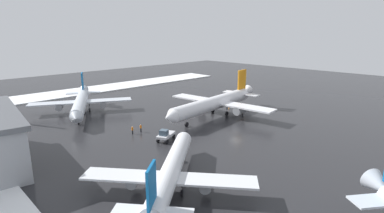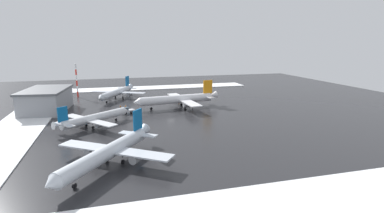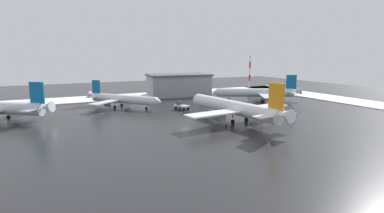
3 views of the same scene
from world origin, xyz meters
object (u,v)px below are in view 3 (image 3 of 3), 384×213
at_px(airplane_far_rear, 234,108).
at_px(airplane_parked_starboard, 122,99).
at_px(traffic_cone_near_nose, 262,127).
at_px(ground_crew_near_tug, 204,104).
at_px(cargo_hangar, 179,85).
at_px(ground_crew_mid_apron, 226,123).
at_px(traffic_cone_mid_line, 260,119).
at_px(airplane_parked_portside, 258,93).
at_px(antenna_mast, 250,75).
at_px(ground_crew_by_nose_gear, 201,103).
at_px(pushback_tug, 181,105).

distance_m(airplane_far_rear, airplane_parked_starboard, 38.24).
relative_size(airplane_far_rear, traffic_cone_near_nose, 65.76).
height_order(airplane_far_rear, traffic_cone_near_nose, airplane_far_rear).
xyz_separation_m(ground_crew_near_tug, cargo_hangar, (-4.43, -29.81, 3.47)).
distance_m(ground_crew_mid_apron, traffic_cone_mid_line, 12.51).
distance_m(airplane_parked_portside, antenna_mast, 21.79).
xyz_separation_m(airplane_parked_portside, traffic_cone_mid_line, (19.44, 25.56, -2.87)).
relative_size(airplane_far_rear, traffic_cone_mid_line, 65.76).
bearing_deg(antenna_mast, cargo_hangar, -16.44).
bearing_deg(cargo_hangar, traffic_cone_mid_line, 96.55).
bearing_deg(cargo_hangar, antenna_mast, 170.61).
distance_m(ground_crew_mid_apron, cargo_hangar, 57.10).
height_order(airplane_parked_starboard, ground_crew_by_nose_gear, airplane_parked_starboard).
xyz_separation_m(ground_crew_by_nose_gear, ground_crew_mid_apron, (8.36, 27.82, 0.00)).
xyz_separation_m(ground_crew_by_nose_gear, traffic_cone_mid_line, (-3.80, 24.97, -0.70)).
relative_size(airplane_far_rear, airplane_parked_portside, 1.23).
bearing_deg(pushback_tug, airplane_parked_portside, -109.94).
distance_m(airplane_parked_starboard, airplane_parked_portside, 47.46).
height_order(airplane_far_rear, airplane_parked_portside, airplane_far_rear).
bearing_deg(ground_crew_near_tug, traffic_cone_mid_line, 0.75).
height_order(airplane_parked_portside, cargo_hangar, airplane_parked_portside).
relative_size(ground_crew_by_nose_gear, traffic_cone_mid_line, 3.11).
relative_size(airplane_parked_portside, antenna_mast, 1.81).
distance_m(pushback_tug, traffic_cone_mid_line, 25.60).
bearing_deg(pushback_tug, airplane_far_rear, 168.45).
height_order(ground_crew_near_tug, traffic_cone_near_nose, ground_crew_near_tug).
relative_size(ground_crew_by_nose_gear, ground_crew_near_tug, 1.00).
bearing_deg(airplane_parked_portside, ground_crew_by_nose_gear, 29.81).
bearing_deg(airplane_parked_starboard, ground_crew_mid_apron, -16.77).
bearing_deg(cargo_hangar, airplane_parked_portside, 131.99).
bearing_deg(cargo_hangar, pushback_tug, 74.61).
bearing_deg(ground_crew_mid_apron, ground_crew_near_tug, 174.30).
height_order(antenna_mast, cargo_hangar, antenna_mast).
height_order(pushback_tug, ground_crew_mid_apron, pushback_tug).
bearing_deg(ground_crew_by_nose_gear, traffic_cone_mid_line, -108.09).
relative_size(ground_crew_near_tug, traffic_cone_near_nose, 3.11).
height_order(ground_crew_mid_apron, traffic_cone_mid_line, ground_crew_mid_apron).
height_order(traffic_cone_near_nose, traffic_cone_mid_line, same).
xyz_separation_m(airplane_parked_starboard, cargo_hangar, (-27.69, -18.60, 1.68)).
bearing_deg(ground_crew_near_tug, pushback_tug, -96.70).
distance_m(pushback_tug, ground_crew_mid_apron, 25.44).
bearing_deg(traffic_cone_near_nose, airplane_far_rear, -75.57).
xyz_separation_m(airplane_parked_starboard, ground_crew_mid_apron, (-15.07, 36.98, -1.79)).
relative_size(airplane_parked_portside, ground_crew_mid_apron, 17.19).
bearing_deg(pushback_tug, airplane_parked_starboard, 27.56).
bearing_deg(traffic_cone_near_nose, ground_crew_by_nose_gear, -91.66).
relative_size(airplane_parked_portside, traffic_cone_mid_line, 53.46).
bearing_deg(ground_crew_mid_apron, airplane_far_rear, 143.10).
bearing_deg(airplane_parked_portside, antenna_mast, -90.84).
relative_size(airplane_parked_starboard, airplane_parked_portside, 0.80).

